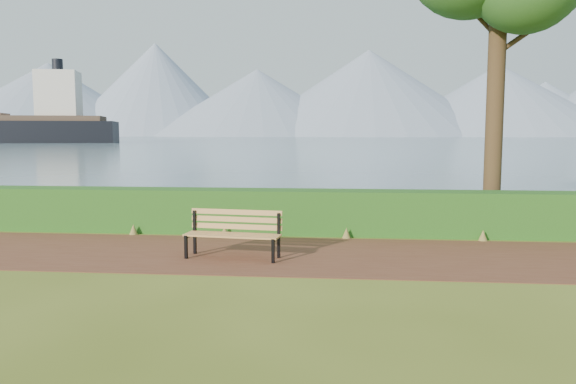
# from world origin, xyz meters

# --- Properties ---
(ground) EXTENTS (140.00, 140.00, 0.00)m
(ground) POSITION_xyz_m (0.00, 0.00, 0.00)
(ground) COLOR #4D5919
(ground) RESTS_ON ground
(path) EXTENTS (40.00, 3.40, 0.01)m
(path) POSITION_xyz_m (0.00, 0.30, 0.01)
(path) COLOR #552D1D
(path) RESTS_ON ground
(hedge) EXTENTS (32.00, 0.85, 1.00)m
(hedge) POSITION_xyz_m (0.00, 2.60, 0.50)
(hedge) COLOR #194212
(hedge) RESTS_ON ground
(water) EXTENTS (700.00, 510.00, 0.00)m
(water) POSITION_xyz_m (0.00, 260.00, 0.01)
(water) COLOR #45606F
(water) RESTS_ON ground
(mountains) EXTENTS (585.00, 190.00, 70.00)m
(mountains) POSITION_xyz_m (-9.17, 406.05, 27.70)
(mountains) COLOR gray
(mountains) RESTS_ON ground
(bench) EXTENTS (1.80, 0.72, 0.88)m
(bench) POSITION_xyz_m (-0.48, -0.04, 0.51)
(bench) COLOR black
(bench) RESTS_ON ground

